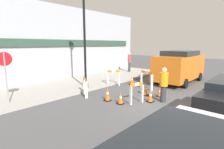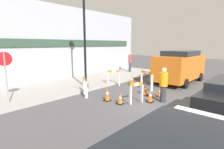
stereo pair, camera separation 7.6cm
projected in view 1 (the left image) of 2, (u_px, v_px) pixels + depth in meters
name	position (u px, v px, depth m)	size (l,w,h in m)	color
ground_plane	(165.00, 108.00, 7.50)	(60.00, 60.00, 0.00)	#4C4C4F
sidewalk_slab	(75.00, 84.00, 11.72)	(18.00, 3.90, 0.14)	#9E9B93
storefront_facade	(56.00, 44.00, 12.58)	(18.00, 0.22, 5.50)	#A3A8B2
streetlamp_post	(84.00, 26.00, 9.93)	(0.44, 0.44, 5.61)	black
stop_sign	(5.00, 69.00, 7.44)	(0.59, 0.15, 2.26)	gray
barricade_0	(114.00, 78.00, 11.41)	(0.67, 0.64, 1.06)	white
barricade_1	(85.00, 86.00, 9.16)	(0.50, 0.75, 1.01)	white
barricade_2	(137.00, 92.00, 8.06)	(0.74, 0.35, 0.98)	white
barricade_3	(146.00, 79.00, 10.57)	(0.43, 0.98, 1.12)	white
traffic_cone_0	(150.00, 96.00, 8.29)	(0.30, 0.30, 0.59)	black
traffic_cone_1	(120.00, 98.00, 8.02)	(0.30, 0.30, 0.54)	black
traffic_cone_2	(108.00, 94.00, 8.45)	(0.30, 0.30, 0.66)	black
traffic_cone_3	(160.00, 92.00, 9.14)	(0.30, 0.30, 0.50)	black
traffic_cone_4	(132.00, 80.00, 11.77)	(0.30, 0.30, 0.67)	black
traffic_cone_5	(146.00, 90.00, 9.35)	(0.30, 0.30, 0.62)	black
person_worker	(164.00, 84.00, 8.21)	(0.41, 0.41, 1.65)	#33333D
person_pedestrian	(129.00, 61.00, 16.35)	(0.40, 0.40, 1.80)	#33333D
work_van	(180.00, 65.00, 12.48)	(4.92, 2.17, 2.27)	#D16619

